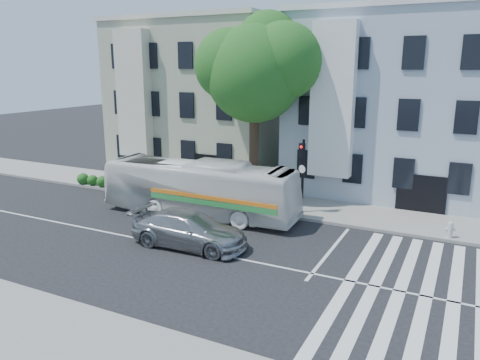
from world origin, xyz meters
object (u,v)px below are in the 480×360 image
Objects in this scene: bus at (199,188)px; sedan at (189,229)px; traffic_signal at (302,167)px; fire_hydrant at (450,229)px.

bus is 2.00× the size of sedan.
sedan is at bearing -157.30° from bus.
sedan is 7.50m from traffic_signal.
traffic_signal reaches higher than fire_hydrant.
traffic_signal is (2.99, 6.61, 1.89)m from sedan.
bus is at bearing -170.99° from fire_hydrant.
bus is at bearing 23.57° from sedan.
fire_hydrant is at bearing 17.11° from traffic_signal.
traffic_signal is 7.82m from fire_hydrant.
fire_hydrant is (12.39, 1.96, -0.96)m from bus.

